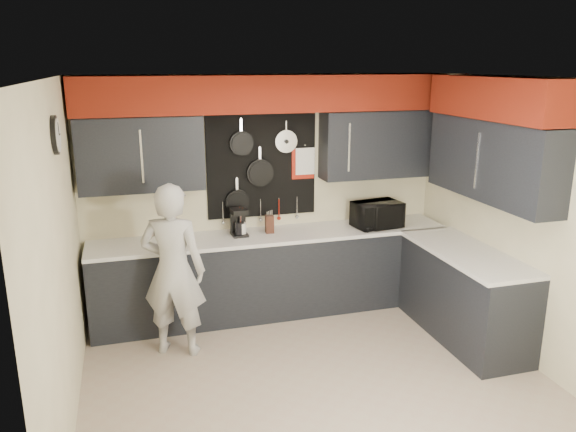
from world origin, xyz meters
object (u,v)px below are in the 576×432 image
object	(u,v)px
microwave	(377,215)
knife_block	(269,224)
utensil_crock	(241,229)
coffee_maker	(239,221)
person	(173,270)

from	to	relation	value
microwave	knife_block	bearing A→B (deg)	166.24
knife_block	utensil_crock	distance (m)	0.32
coffee_maker	knife_block	bearing A→B (deg)	-4.90
coffee_maker	person	world-z (taller)	person
utensil_crock	coffee_maker	bearing A→B (deg)	119.20
coffee_maker	person	xyz separation A→B (m)	(-0.76, -0.66, -0.24)
knife_block	coffee_maker	size ratio (longest dim) A/B	0.65
knife_block	person	bearing A→B (deg)	-145.53
utensil_crock	person	distance (m)	1.01
knife_block	person	distance (m)	1.29
microwave	person	size ratio (longest dim) A/B	0.31
microwave	coffee_maker	world-z (taller)	coffee_maker
utensil_crock	person	size ratio (longest dim) A/B	0.08
microwave	coffee_maker	xyz separation A→B (m)	(-1.56, 0.13, 0.01)
person	microwave	bearing A→B (deg)	-144.36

